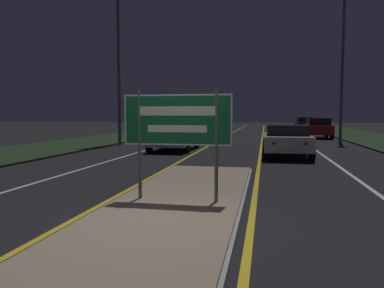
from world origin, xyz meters
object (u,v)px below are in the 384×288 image
at_px(highway_sign, 177,124).
at_px(car_approaching_0, 175,136).
at_px(streetlight_right_near, 343,37).
at_px(car_approaching_1, 214,126).
at_px(streetlight_left_near, 118,47).
at_px(car_receding_2, 305,124).
at_px(car_receding_1, 318,128).
at_px(car_receding_0, 287,140).

relative_size(highway_sign, car_approaching_0, 0.52).
xyz_separation_m(streetlight_right_near, car_approaching_1, (-9.32, 8.17, -5.95)).
distance_m(streetlight_left_near, car_approaching_1, 14.39).
distance_m(car_receding_2, car_approaching_0, 26.80).
height_order(streetlight_left_near, car_approaching_0, streetlight_left_near).
xyz_separation_m(streetlight_left_near, car_receding_1, (12.27, 9.14, -4.83)).
bearing_deg(car_receding_1, car_receding_0, -102.66).
relative_size(car_receding_0, car_receding_1, 1.02).
bearing_deg(car_approaching_1, car_approaching_0, -89.60).
relative_size(car_receding_0, car_receding_2, 0.90).
bearing_deg(car_approaching_0, streetlight_left_near, 148.61).
relative_size(streetlight_right_near, car_receding_1, 2.43).
bearing_deg(car_approaching_1, highway_sign, -83.79).
distance_m(highway_sign, car_receding_2, 36.92).
bearing_deg(streetlight_right_near, car_receding_0, -112.73).
height_order(highway_sign, car_receding_0, highway_sign).
bearing_deg(streetlight_right_near, car_approaching_0, -141.97).
height_order(streetlight_right_near, car_receding_2, streetlight_right_near).
bearing_deg(streetlight_left_near, car_receding_1, 36.69).
bearing_deg(car_receding_2, highway_sign, -99.36).
distance_m(car_receding_1, car_receding_2, 13.82).
height_order(streetlight_right_near, car_approaching_1, streetlight_right_near).
relative_size(car_receding_2, car_approaching_1, 1.14).
bearing_deg(car_receding_0, highway_sign, -105.85).
bearing_deg(car_approaching_0, car_receding_2, 70.88).
distance_m(streetlight_right_near, car_approaching_1, 13.74).
bearing_deg(highway_sign, car_receding_2, 80.64).
xyz_separation_m(car_approaching_0, car_approaching_1, (-0.11, 15.37, 0.04)).
distance_m(car_receding_0, car_receding_2, 27.53).
xyz_separation_m(streetlight_left_near, car_receding_0, (9.24, -4.36, -4.89)).
relative_size(streetlight_left_near, car_approaching_1, 2.30).
relative_size(car_receding_1, car_approaching_1, 1.00).
xyz_separation_m(streetlight_right_near, car_receding_2, (-0.43, 18.12, -5.90)).
distance_m(highway_sign, car_approaching_0, 11.48).
distance_m(car_receding_1, car_approaching_1, 9.33).
xyz_separation_m(streetlight_left_near, car_approaching_1, (3.77, 13.00, -4.89)).
bearing_deg(car_receding_0, car_approaching_1, 107.47).
relative_size(car_receding_1, car_approaching_0, 0.98).
xyz_separation_m(car_receding_0, car_approaching_0, (-5.35, 1.99, -0.04)).
bearing_deg(highway_sign, car_receding_0, 74.15).
bearing_deg(streetlight_right_near, car_approaching_1, 138.77).
relative_size(highway_sign, car_receding_0, 0.52).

